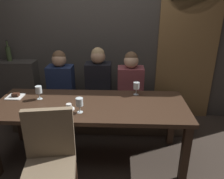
# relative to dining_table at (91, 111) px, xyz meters

# --- Properties ---
(ground) EXTENTS (9.00, 9.00, 0.00)m
(ground) POSITION_rel_dining_table_xyz_m (0.00, 0.00, -0.65)
(ground) COLOR #382D26
(back_wall_tiled) EXTENTS (6.00, 0.12, 3.00)m
(back_wall_tiled) POSITION_rel_dining_table_xyz_m (0.00, 1.22, 0.85)
(back_wall_tiled) COLOR #423D38
(back_wall_tiled) RESTS_ON ground
(arched_door) EXTENTS (0.90, 0.05, 2.55)m
(arched_door) POSITION_rel_dining_table_xyz_m (1.35, 1.15, 0.71)
(arched_door) COLOR olive
(arched_door) RESTS_ON ground
(back_counter) EXTENTS (1.10, 0.28, 0.95)m
(back_counter) POSITION_rel_dining_table_xyz_m (-1.55, 1.04, -0.18)
(back_counter) COLOR #38342F
(back_counter) RESTS_ON ground
(dining_table) EXTENTS (2.20, 0.84, 0.74)m
(dining_table) POSITION_rel_dining_table_xyz_m (0.00, 0.00, 0.00)
(dining_table) COLOR #342217
(dining_table) RESTS_ON ground
(banquette_bench) EXTENTS (2.50, 0.44, 0.45)m
(banquette_bench) POSITION_rel_dining_table_xyz_m (0.00, 0.70, -0.42)
(banquette_bench) COLOR #4A3C2E
(banquette_bench) RESTS_ON ground
(chair_near_side) EXTENTS (0.51, 0.51, 0.98)m
(chair_near_side) POSITION_rel_dining_table_xyz_m (-0.27, -0.72, -0.09)
(chair_near_side) COLOR #3D281C
(chair_near_side) RESTS_ON ground
(diner_redhead) EXTENTS (0.36, 0.24, 0.75)m
(diner_redhead) POSITION_rel_dining_table_xyz_m (-0.52, 0.71, 0.15)
(diner_redhead) COLOR #192342
(diner_redhead) RESTS_ON banquette_bench
(diner_bearded) EXTENTS (0.36, 0.24, 0.79)m
(diner_bearded) POSITION_rel_dining_table_xyz_m (0.02, 0.72, 0.17)
(diner_bearded) COLOR black
(diner_bearded) RESTS_ON banquette_bench
(diner_far_end) EXTENTS (0.36, 0.24, 0.74)m
(diner_far_end) POSITION_rel_dining_table_xyz_m (0.48, 0.69, 0.15)
(diner_far_end) COLOR brown
(diner_far_end) RESTS_ON banquette_bench
(wine_bottle_pale_label) EXTENTS (0.08, 0.08, 0.33)m
(wine_bottle_pale_label) POSITION_rel_dining_table_xyz_m (-1.40, 1.06, 0.42)
(wine_bottle_pale_label) COLOR #384728
(wine_bottle_pale_label) RESTS_ON back_counter
(wine_glass_center_back) EXTENTS (0.08, 0.08, 0.16)m
(wine_glass_center_back) POSITION_rel_dining_table_xyz_m (-0.08, -0.21, 0.20)
(wine_glass_center_back) COLOR silver
(wine_glass_center_back) RESTS_ON dining_table
(wine_glass_near_right) EXTENTS (0.08, 0.08, 0.16)m
(wine_glass_near_right) POSITION_rel_dining_table_xyz_m (0.54, 0.29, 0.20)
(wine_glass_near_right) COLOR silver
(wine_glass_near_right) RESTS_ON dining_table
(wine_glass_near_left) EXTENTS (0.08, 0.08, 0.16)m
(wine_glass_near_left) POSITION_rel_dining_table_xyz_m (-0.62, 0.11, 0.20)
(wine_glass_near_left) COLOR silver
(wine_glass_near_left) RESTS_ON dining_table
(espresso_cup) EXTENTS (0.12, 0.12, 0.06)m
(espresso_cup) POSITION_rel_dining_table_xyz_m (-0.21, -0.14, 0.11)
(espresso_cup) COLOR white
(espresso_cup) RESTS_ON dining_table
(dessert_plate) EXTENTS (0.19, 0.19, 0.05)m
(dessert_plate) POSITION_rel_dining_table_xyz_m (-0.94, 0.15, 0.10)
(dessert_plate) COLOR white
(dessert_plate) RESTS_ON dining_table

